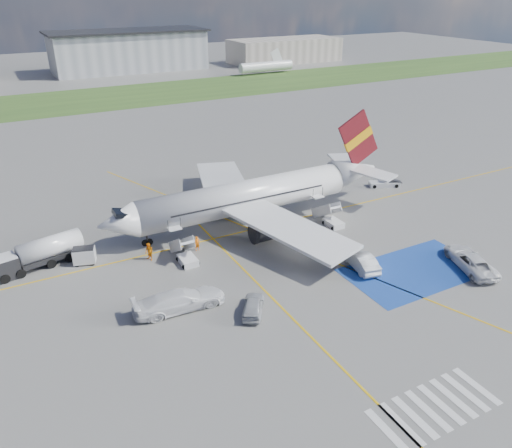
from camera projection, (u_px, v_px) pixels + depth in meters
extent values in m
plane|color=#60605E|center=(309.00, 277.00, 49.10)|extent=(400.00, 400.00, 0.00)
cube|color=#2D4C1E|center=(96.00, 99.00, 124.29)|extent=(400.00, 30.00, 0.01)
cube|color=gold|center=(252.00, 230.00, 58.60)|extent=(120.00, 0.20, 0.01)
cube|color=gold|center=(327.00, 353.00, 39.05)|extent=(0.20, 60.00, 0.01)
cube|color=gold|center=(252.00, 230.00, 58.60)|extent=(20.71, 56.45, 0.01)
cube|color=#183D94|center=(414.00, 271.00, 50.21)|extent=(14.00, 8.00, 0.01)
cube|color=silver|center=(387.00, 431.00, 32.29)|extent=(0.60, 4.00, 0.01)
cube|color=silver|center=(401.00, 424.00, 32.80)|extent=(0.60, 4.00, 0.01)
cube|color=silver|center=(415.00, 417.00, 33.31)|extent=(0.60, 4.00, 0.01)
cube|color=silver|center=(428.00, 411.00, 33.83)|extent=(0.60, 4.00, 0.01)
cube|color=silver|center=(441.00, 404.00, 34.34)|extent=(0.60, 4.00, 0.01)
cube|color=silver|center=(453.00, 398.00, 34.85)|extent=(0.60, 4.00, 0.01)
cube|color=silver|center=(465.00, 392.00, 35.37)|extent=(0.60, 4.00, 0.01)
cube|color=silver|center=(477.00, 386.00, 35.88)|extent=(0.60, 4.00, 0.01)
cube|color=gray|center=(129.00, 51.00, 161.88)|extent=(48.00, 18.00, 12.00)
cube|color=gray|center=(285.00, 50.00, 180.73)|extent=(40.00, 16.00, 8.00)
cylinder|color=silver|center=(244.00, 197.00, 58.70)|extent=(26.00, 3.90, 3.90)
cone|color=silver|center=(117.00, 223.00, 52.29)|extent=(4.00, 3.90, 3.90)
cube|color=black|center=(121.00, 213.00, 52.08)|extent=(1.67, 1.90, 0.82)
cone|color=silver|center=(354.00, 172.00, 65.45)|extent=(6.50, 3.90, 3.90)
cube|color=silver|center=(289.00, 228.00, 52.66)|extent=(9.86, 15.95, 1.40)
cube|color=silver|center=(222.00, 178.00, 66.12)|extent=(9.86, 15.95, 1.40)
cylinder|color=#38383A|center=(267.00, 231.00, 55.14)|extent=(3.40, 2.10, 2.10)
cylinder|color=#38383A|center=(224.00, 197.00, 64.00)|extent=(3.40, 2.10, 2.10)
cube|color=#5D1016|center=(358.00, 139.00, 63.66)|extent=(6.62, 0.30, 7.45)
cube|color=#E8A00C|center=(358.00, 139.00, 63.66)|extent=(4.36, 0.40, 3.08)
cube|color=silver|center=(374.00, 173.00, 62.87)|extent=(4.73, 5.95, 0.49)
cube|color=silver|center=(343.00, 159.00, 67.93)|extent=(4.73, 5.95, 0.49)
cube|color=black|center=(252.00, 200.00, 56.99)|extent=(19.50, 0.04, 0.18)
cube|color=black|center=(237.00, 189.00, 60.10)|extent=(19.50, 0.04, 0.18)
cube|color=silver|center=(182.00, 244.00, 52.20)|extent=(1.40, 3.73, 2.32)
cube|color=silver|center=(175.00, 228.00, 53.25)|extent=(1.40, 1.00, 0.12)
cylinder|color=black|center=(168.00, 225.00, 52.71)|extent=(0.06, 0.06, 1.10)
cylinder|color=black|center=(180.00, 222.00, 53.31)|extent=(0.06, 0.06, 1.10)
cube|color=silver|center=(188.00, 260.00, 51.42)|extent=(1.60, 2.40, 0.70)
cube|color=silver|center=(326.00, 210.00, 60.11)|extent=(1.40, 3.73, 2.32)
cube|color=silver|center=(318.00, 197.00, 61.16)|extent=(1.40, 1.00, 0.12)
cylinder|color=black|center=(313.00, 193.00, 60.62)|extent=(0.06, 0.06, 1.10)
cylinder|color=black|center=(323.00, 191.00, 61.22)|extent=(0.06, 0.06, 1.10)
cube|color=silver|center=(333.00, 223.00, 59.33)|extent=(1.60, 2.40, 0.70)
cube|color=black|center=(7.00, 267.00, 48.77)|extent=(2.53, 2.53, 2.14)
cylinder|color=silver|center=(50.00, 246.00, 50.96)|extent=(6.62, 3.39, 2.14)
cube|color=black|center=(52.00, 256.00, 51.42)|extent=(6.62, 3.39, 0.46)
cube|color=silver|center=(84.00, 256.00, 51.16)|extent=(2.47, 1.89, 1.53)
cube|color=black|center=(83.00, 249.00, 50.80)|extent=(2.33, 1.76, 0.13)
cube|color=silver|center=(384.00, 184.00, 70.84)|extent=(4.43, 3.04, 0.70)
cube|color=black|center=(392.00, 180.00, 70.63)|extent=(2.95, 2.11, 0.78)
imported|color=#A9ABB0|center=(253.00, 306.00, 43.59)|extent=(3.77, 4.48, 1.45)
imported|color=#B1B4B9|center=(361.00, 261.00, 50.38)|extent=(2.72, 5.42, 1.71)
imported|color=silver|center=(471.00, 258.00, 50.42)|extent=(4.33, 6.18, 2.11)
imported|color=white|center=(179.00, 297.00, 43.86)|extent=(6.30, 2.83, 2.42)
imported|color=orange|center=(197.00, 244.00, 53.69)|extent=(0.66, 0.48, 1.68)
imported|color=orange|center=(149.00, 252.00, 51.76)|extent=(1.06, 1.17, 1.96)
imported|color=orange|center=(307.00, 228.00, 57.19)|extent=(0.39, 0.93, 1.59)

